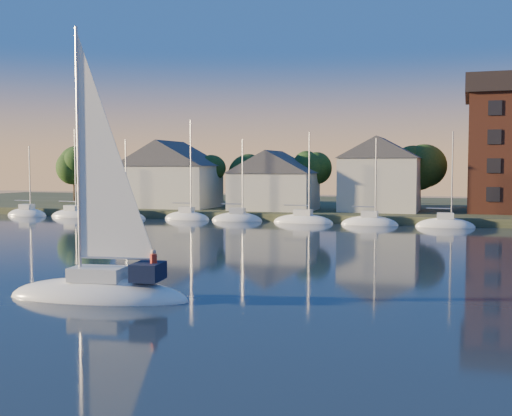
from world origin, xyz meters
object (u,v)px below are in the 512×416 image
at_px(clubhouse_west, 170,173).
at_px(clubhouse_east, 380,173).
at_px(hero_sailboat, 101,287).
at_px(clubhouse_centre, 274,180).

bearing_deg(clubhouse_west, clubhouse_east, 1.91).
height_order(clubhouse_west, hero_sailboat, hero_sailboat).
height_order(clubhouse_centre, clubhouse_east, clubhouse_east).
bearing_deg(clubhouse_west, hero_sailboat, -67.53).
relative_size(clubhouse_west, clubhouse_centre, 1.18).
relative_size(clubhouse_centre, clubhouse_east, 1.10).
distance_m(clubhouse_centre, hero_sailboat, 55.50).
relative_size(clubhouse_east, hero_sailboat, 0.70).
xyz_separation_m(clubhouse_west, clubhouse_centre, (16.00, -1.00, -0.80)).
height_order(clubhouse_centre, hero_sailboat, hero_sailboat).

